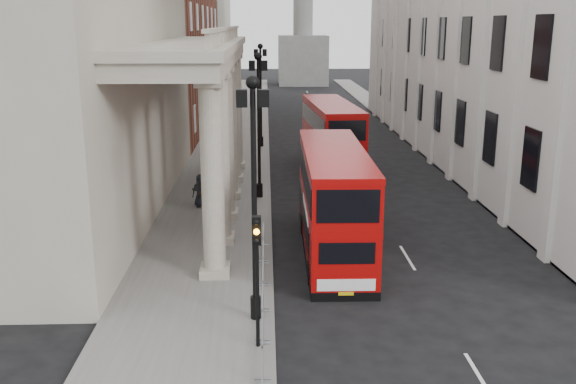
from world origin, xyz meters
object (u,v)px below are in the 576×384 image
at_px(lamp_post_south, 254,184).
at_px(pedestrian_b, 200,190).
at_px(lamp_post_north, 261,88).
at_px(traffic_light, 257,258).
at_px(pedestrian_c, 200,191).
at_px(bus_near, 334,199).
at_px(lamp_post_mid, 259,116).
at_px(bus_far, 331,136).
at_px(pedestrian_a, 226,195).

distance_m(lamp_post_south, pedestrian_b, 14.97).
relative_size(lamp_post_south, lamp_post_north, 1.00).
relative_size(traffic_light, pedestrian_b, 2.33).
distance_m(traffic_light, pedestrian_c, 16.54).
bearing_deg(bus_near, lamp_post_mid, 111.08).
bearing_deg(pedestrian_b, lamp_post_mid, -159.58).
xyz_separation_m(lamp_post_south, bus_far, (4.91, 23.15, -2.42)).
xyz_separation_m(lamp_post_north, pedestrian_b, (-3.28, -17.92, -3.87)).
bearing_deg(traffic_light, pedestrian_b, 101.86).
relative_size(lamp_post_mid, bus_far, 0.74).
bearing_deg(lamp_post_north, lamp_post_mid, -90.00).
xyz_separation_m(lamp_post_mid, pedestrian_a, (-1.81, -2.65, -3.97)).
bearing_deg(pedestrian_b, bus_far, -141.96).
bearing_deg(lamp_post_north, lamp_post_south, -90.00).
height_order(lamp_post_south, pedestrian_a, lamp_post_south).
bearing_deg(lamp_post_mid, lamp_post_north, 90.00).
bearing_deg(lamp_post_south, bus_near, 63.82).
distance_m(lamp_post_north, bus_far, 10.40).
distance_m(traffic_light, pedestrian_a, 15.64).
xyz_separation_m(bus_near, pedestrian_c, (-6.66, 7.15, -1.44)).
height_order(bus_far, pedestrian_c, bus_far).
distance_m(lamp_post_north, traffic_light, 34.07).
bearing_deg(pedestrian_c, lamp_post_mid, 23.74).
bearing_deg(bus_far, lamp_post_north, 114.89).
bearing_deg(lamp_post_south, traffic_light, -87.16).
bearing_deg(pedestrian_c, bus_near, -54.29).
height_order(bus_near, bus_far, bus_far).
distance_m(pedestrian_a, pedestrian_c, 1.62).
relative_size(lamp_post_south, pedestrian_c, 4.62).
bearing_deg(bus_near, lamp_post_south, -115.49).
height_order(pedestrian_a, pedestrian_b, pedestrian_b).
bearing_deg(pedestrian_a, lamp_post_mid, 31.69).
height_order(pedestrian_a, pedestrian_c, pedestrian_c).
relative_size(pedestrian_a, pedestrian_c, 0.91).
relative_size(bus_near, pedestrian_b, 5.90).
height_order(lamp_post_mid, lamp_post_north, same).
bearing_deg(lamp_post_mid, pedestrian_c, -149.01).
xyz_separation_m(lamp_post_mid, traffic_light, (0.10, -18.02, -1.80)).
xyz_separation_m(lamp_post_north, traffic_light, (0.10, -34.02, -1.80)).
distance_m(lamp_post_north, pedestrian_c, 18.67).
bearing_deg(pedestrian_c, pedestrian_a, -32.49).
distance_m(traffic_light, bus_near, 9.52).
distance_m(bus_near, pedestrian_b, 9.91).
bearing_deg(pedestrian_b, lamp_post_north, -110.27).
height_order(traffic_light, pedestrian_b, traffic_light).
bearing_deg(bus_near, pedestrian_c, 133.65).
xyz_separation_m(pedestrian_a, pedestrian_b, (-1.47, 0.73, 0.10)).
relative_size(lamp_post_mid, bus_near, 0.76).
bearing_deg(pedestrian_b, lamp_post_south, 93.22).
height_order(lamp_post_south, pedestrian_c, lamp_post_south).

